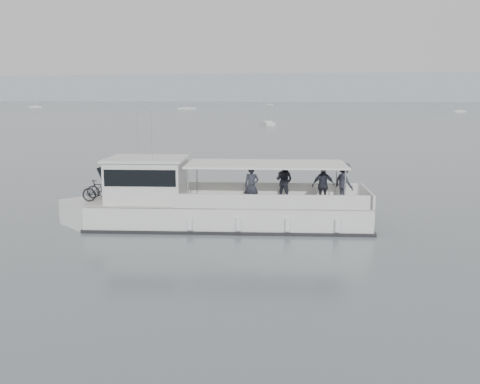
# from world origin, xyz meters

# --- Properties ---
(ground) EXTENTS (1400.00, 1400.00, 0.00)m
(ground) POSITION_xyz_m (0.00, 0.00, 0.00)
(ground) COLOR #545E62
(ground) RESTS_ON ground
(headland) EXTENTS (1400.00, 90.00, 28.00)m
(headland) POSITION_xyz_m (0.00, 560.00, 14.00)
(headland) COLOR #939EA8
(headland) RESTS_ON ground
(tour_boat) EXTENTS (14.44, 5.32, 6.01)m
(tour_boat) POSITION_xyz_m (1.48, -0.12, 0.99)
(tour_boat) COLOR silver
(tour_boat) RESTS_ON ground
(moored_fleet) EXTENTS (421.81, 333.78, 11.32)m
(moored_fleet) POSITION_xyz_m (-56.22, 209.50, 0.36)
(moored_fleet) COLOR silver
(moored_fleet) RESTS_ON ground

